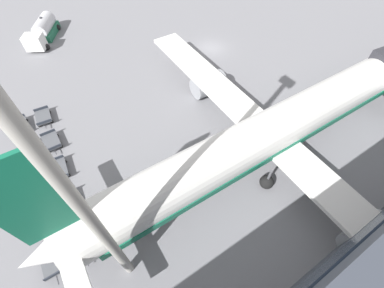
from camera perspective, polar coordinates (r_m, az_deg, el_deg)
name	(u,v)px	position (r m, az deg, el deg)	size (l,w,h in m)	color
ground_plane	(211,48)	(42.56, 4.32, 20.52)	(500.00, 500.00, 0.00)	gray
airplane	(281,127)	(26.46, 19.12, 3.60)	(43.41, 48.48, 13.24)	white
fuel_tanker_primary	(43,31)	(50.20, -30.20, 20.89)	(8.52, 6.50, 2.96)	white
baggage_dolly_row_near_col_a	(20,126)	(35.03, -33.93, 3.35)	(3.33, 1.83, 0.92)	#515459
baggage_dolly_row_near_col_b	(27,151)	(31.90, -32.76, -1.33)	(3.34, 1.86, 0.92)	#515459
baggage_dolly_row_near_col_c	(32,182)	(29.18, -32.03, -7.15)	(3.33, 1.84, 0.92)	#515459
baggage_dolly_row_near_col_d	(41,216)	(26.80, -30.54, -13.63)	(3.35, 1.89, 0.92)	#515459
baggage_dolly_row_near_col_e	(52,260)	(24.76, -28.64, -21.74)	(3.30, 1.74, 0.92)	#515459
baggage_dolly_row_mid_a_col_a	(43,117)	(34.70, -30.13, 5.22)	(3.34, 1.86, 0.92)	#515459
baggage_dolly_row_mid_a_col_b	(51,142)	(31.49, -28.76, 0.46)	(3.28, 1.72, 0.92)	#515459
baggage_dolly_row_mid_a_col_c	(59,170)	(28.76, -27.52, -5.05)	(3.34, 1.86, 0.92)	#515459
baggage_dolly_row_mid_a_col_d	(68,204)	(26.23, -25.77, -12.01)	(3.34, 1.86, 0.92)	#515459
baggage_dolly_row_mid_a_col_e	(83,243)	(24.25, -23.14, -19.56)	(3.34, 1.87, 0.92)	#515459
apron_light_mast	(56,176)	(10.51, -28.04, -6.31)	(2.00, 0.72, 25.54)	#ADA89E
stand_guidance_stripe	(179,178)	(25.61, -2.89, -7.51)	(0.52, 20.91, 0.01)	yellow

